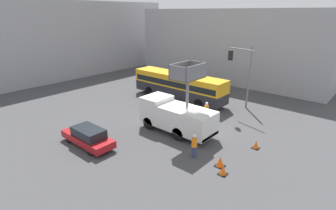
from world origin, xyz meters
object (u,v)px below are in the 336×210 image
parked_car_curbside (88,137)px  traffic_cone_far_side (220,162)px  city_bus (179,85)px  traffic_cone_mid_road (256,145)px  road_worker_directing (206,112)px  utility_truck (176,115)px  traffic_cone_near_truck (223,170)px  road_worker_near_truck (194,146)px  traffic_light_pole (243,68)px

parked_car_curbside → traffic_cone_far_side: bearing=-66.1°
city_bus → traffic_cone_mid_road: 12.71m
traffic_cone_mid_road → parked_car_curbside: parked_car_curbside is taller
road_worker_directing → traffic_cone_mid_road: (-1.82, -5.56, -0.68)m
utility_truck → traffic_cone_near_truck: bearing=-115.1°
city_bus → road_worker_near_truck: 12.72m
traffic_cone_near_truck → traffic_cone_far_side: (0.68, 0.61, 0.04)m
road_worker_near_truck → traffic_cone_mid_road: size_ratio=2.84×
road_worker_near_truck → traffic_cone_far_side: size_ratio=2.44×
traffic_cone_mid_road → traffic_cone_far_side: 3.93m
road_worker_directing → parked_car_curbside: 10.55m
city_bus → traffic_light_pole: size_ratio=1.77×
road_worker_near_truck → traffic_cone_near_truck: 2.71m
utility_truck → traffic_cone_mid_road: bearing=-75.0°
city_bus → traffic_cone_mid_road: (-5.20, -11.51, -1.49)m
traffic_light_pole → traffic_cone_far_side: traffic_light_pole is taller
road_worker_directing → parked_car_curbside: bearing=20.5°
road_worker_near_truck → traffic_cone_near_truck: bearing=90.8°
parked_car_curbside → traffic_cone_mid_road: bearing=-51.3°
traffic_light_pole → parked_car_curbside: traffic_light_pole is taller
utility_truck → city_bus: 8.65m
traffic_cone_near_truck → traffic_cone_mid_road: size_ratio=1.02×
traffic_light_pole → road_worker_directing: size_ratio=3.40×
city_bus → traffic_cone_far_side: 14.10m
traffic_cone_far_side → parked_car_curbside: bearing=113.9°
utility_truck → parked_car_curbside: 7.14m
utility_truck → road_worker_directing: size_ratio=3.41×
traffic_light_pole → road_worker_near_truck: bearing=-170.0°
traffic_cone_mid_road → utility_truck: bearing=105.0°
traffic_cone_mid_road → traffic_cone_far_side: (-3.85, 0.79, 0.05)m
parked_car_curbside → utility_truck: bearing=-29.7°
road_worker_directing → parked_car_curbside: (-9.66, 4.23, -0.23)m
road_worker_directing → traffic_cone_mid_road: road_worker_directing is taller
utility_truck → traffic_light_pole: traffic_light_pole is taller
traffic_cone_near_truck → road_worker_near_truck: bearing=78.3°
utility_truck → road_worker_directing: utility_truck is taller
road_worker_near_truck → parked_car_curbside: road_worker_near_truck is taller
city_bus → road_worker_directing: (-3.38, -5.95, -0.82)m
traffic_cone_near_truck → city_bus: bearing=49.3°
traffic_cone_far_side → city_bus: bearing=49.8°
traffic_light_pole → traffic_cone_near_truck: bearing=-158.3°
road_worker_directing → traffic_cone_far_side: road_worker_directing is taller
city_bus → road_worker_directing: bearing=162.2°
utility_truck → parked_car_curbside: (-6.16, 3.52, -0.82)m
road_worker_near_truck → parked_car_curbside: bearing=-48.7°
traffic_light_pole → road_worker_directing: bearing=169.9°
utility_truck → traffic_light_pole: bearing=-10.7°
road_worker_near_truck → utility_truck: bearing=-111.0°
traffic_cone_near_truck → traffic_cone_mid_road: traffic_cone_near_truck is taller
traffic_cone_near_truck → traffic_cone_mid_road: (4.53, -0.18, -0.01)m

